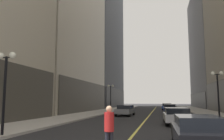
{
  "coord_description": "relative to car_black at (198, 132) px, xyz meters",
  "views": [
    {
      "loc": [
        1.58,
        -3.04,
        1.88
      ],
      "look_at": [
        -4.07,
        23.87,
        5.48
      ],
      "focal_mm": 37.55,
      "sensor_mm": 36.0,
      "label": 1
    }
  ],
  "objects": [
    {
      "name": "pedestrian_in_red_jacket",
      "position": [
        -3.09,
        -1.38,
        0.28
      ],
      "size": [
        0.48,
        0.48,
        1.7
      ],
      "color": "black",
      "rests_on": "ground"
    },
    {
      "name": "building_right_far",
      "position": [
        12.97,
        53.58,
        14.88
      ],
      "size": [
        10.88,
        26.0,
        31.34
      ],
      "color": "gray",
      "rests_on": "ground"
    },
    {
      "name": "car_blue",
      "position": [
        -0.26,
        39.19,
        0.0
      ],
      "size": [
        2.06,
        4.76,
        1.32
      ],
      "color": "navy",
      "rests_on": "ground"
    },
    {
      "name": "car_black",
      "position": [
        0.0,
        0.0,
        0.0
      ],
      "size": [
        1.79,
        4.42,
        1.32
      ],
      "color": "black",
      "rests_on": "ground"
    },
    {
      "name": "car_silver",
      "position": [
        -0.16,
        10.05,
        0.0
      ],
      "size": [
        2.1,
        4.84,
        1.32
      ],
      "color": "#B7B7BC",
      "rests_on": "ground"
    },
    {
      "name": "lane_centre_stripe",
      "position": [
        -2.87,
        28.58,
        -0.71
      ],
      "size": [
        0.16,
        70.0,
        0.01
      ],
      "primitive_type": "cube",
      "color": "#E5D64C",
      "rests_on": "ground"
    },
    {
      "name": "sidewalk_left",
      "position": [
        -11.12,
        28.58,
        -0.64
      ],
      "size": [
        4.5,
        78.0,
        0.15
      ],
      "primitive_type": "cube",
      "color": "#ADA8A0",
      "rests_on": "ground"
    },
    {
      "name": "car_grey",
      "position": [
        -5.77,
        19.96,
        0.0
      ],
      "size": [
        2.07,
        4.78,
        1.32
      ],
      "color": "slate",
      "rests_on": "ground"
    },
    {
      "name": "sidewalk_right",
      "position": [
        5.38,
        28.58,
        -0.64
      ],
      "size": [
        4.5,
        78.0,
        0.15
      ],
      "primitive_type": "cube",
      "color": "#ADA8A0",
      "rests_on": "ground"
    },
    {
      "name": "street_lamp_left_far",
      "position": [
        -9.27,
        27.49,
        2.54
      ],
      "size": [
        1.06,
        0.36,
        4.43
      ],
      "color": "black",
      "rests_on": "ground"
    },
    {
      "name": "street_lamp_right_mid",
      "position": [
        3.53,
        12.35,
        2.54
      ],
      "size": [
        1.06,
        0.36,
        4.43
      ],
      "color": "black",
      "rests_on": "ground"
    },
    {
      "name": "car_navy",
      "position": [
        -0.08,
        28.68,
        0.0
      ],
      "size": [
        1.91,
        4.63,
        1.32
      ],
      "color": "#141E4C",
      "rests_on": "ground"
    },
    {
      "name": "ground_plane",
      "position": [
        -2.87,
        28.58,
        -0.72
      ],
      "size": [
        200.0,
        200.0,
        0.0
      ],
      "primitive_type": "plane",
      "color": "#262628"
    },
    {
      "name": "street_lamp_left_near",
      "position": [
        -9.27,
        1.33,
        2.54
      ],
      "size": [
        1.06,
        0.36,
        4.43
      ],
      "color": "black",
      "rests_on": "ground"
    }
  ]
}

